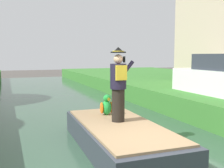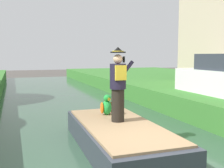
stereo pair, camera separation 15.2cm
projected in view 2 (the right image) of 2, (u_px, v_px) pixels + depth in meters
name	position (u px, v px, depth m)	size (l,w,h in m)	color
boat	(119.00, 136.00, 6.52)	(1.91, 4.25, 0.61)	#333842
person_pirate	(118.00, 85.00, 6.64)	(0.61, 0.42, 1.85)	black
parrot_plush	(107.00, 106.00, 7.46)	(0.36, 0.35, 0.57)	green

